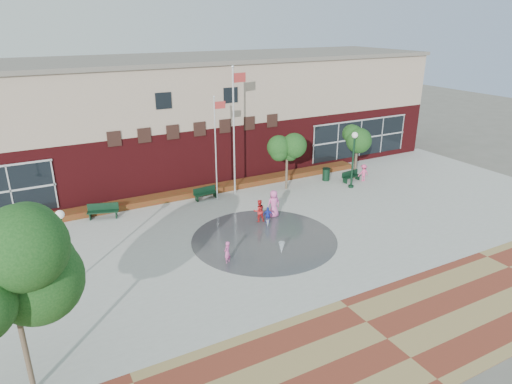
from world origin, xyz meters
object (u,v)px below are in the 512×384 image
bench_left (103,214)px  flagpole_left (216,144)px  child_splash (227,252)px  flagpole_right (234,125)px  trash_can (326,174)px  tree_big_left (8,269)px

bench_left → flagpole_left: bearing=14.0°
flagpole_left → bench_left: size_ratio=3.65×
bench_left → child_splash: child_splash is taller
bench_left → flagpole_right: bearing=18.1°
flagpole_right → trash_can: flagpole_right is taller
flagpole_right → bench_left: 10.52m
flagpole_left → trash_can: 9.84m
flagpole_left → trash_can: bearing=-0.1°
bench_left → tree_big_left: size_ratio=0.30×
flagpole_left → bench_left: flagpole_left is taller
trash_can → flagpole_left: bearing=178.2°
bench_left → child_splash: (4.54, -8.94, 0.31)m
flagpole_left → child_splash: 9.61m
trash_can → tree_big_left: bearing=-149.5°
flagpole_left → bench_left: bearing=177.6°
child_splash → trash_can: bearing=178.0°
flagpole_left → trash_can: size_ratio=7.22×
flagpole_left → trash_can: flagpole_left is taller
flagpole_right → bench_left: flagpole_right is taller
flagpole_left → flagpole_right: size_ratio=0.80×
flagpole_right → bench_left: (-9.38, -0.00, -4.76)m
flagpole_right → child_splash: size_ratio=7.33×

